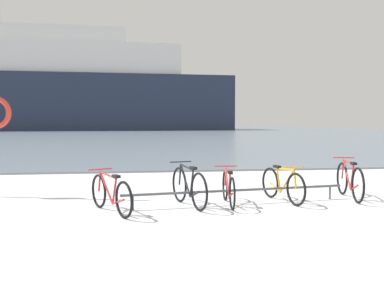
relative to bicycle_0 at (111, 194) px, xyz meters
name	(u,v)px	position (x,y,z in m)	size (l,w,h in m)	color
ground	(145,133)	(1.81, 49.96, -0.38)	(80.00, 132.00, 0.08)	silver
bike_rack	(238,191)	(2.45, 0.46, -0.07)	(4.57, 0.69, 0.31)	#4C5156
bicycle_0	(111,194)	(0.00, 0.00, 0.00)	(0.83, 1.57, 0.75)	black
bicycle_1	(189,187)	(1.46, 0.40, 0.04)	(0.59, 1.62, 0.84)	black
bicycle_2	(228,188)	(2.25, 0.42, -0.01)	(0.46, 1.59, 0.73)	black
bicycle_3	(283,185)	(3.42, 0.62, 0.00)	(0.51, 1.59, 0.76)	black
bicycle_4	(350,181)	(4.94, 0.76, 0.04)	(0.48, 1.73, 0.84)	black
ferry_ship	(50,88)	(-13.38, 65.39, 6.54)	(59.43, 14.47, 20.53)	#232D47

